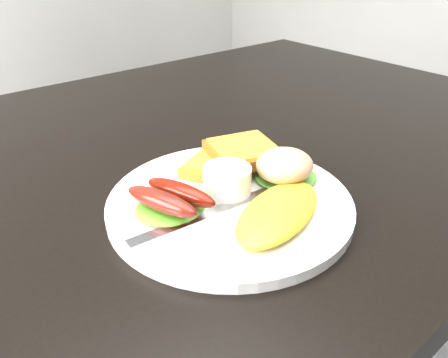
{
  "coord_description": "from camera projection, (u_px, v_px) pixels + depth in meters",
  "views": [
    {
      "loc": [
        -0.35,
        -0.48,
        1.02
      ],
      "look_at": [
        -0.08,
        -0.16,
        0.78
      ],
      "focal_mm": 35.0,
      "sensor_mm": 36.0,
      "label": 1
    }
  ],
  "objects": [
    {
      "name": "dining_table",
      "position": [
        200.0,
        152.0,
        0.65
      ],
      "size": [
        1.2,
        0.8,
        0.04
      ],
      "primitive_type": "cube",
      "color": "black",
      "rests_on": "ground"
    },
    {
      "name": "person",
      "position": [
        34.0,
        11.0,
        1.15
      ],
      "size": [
        0.68,
        0.54,
        1.67
      ],
      "primitive_type": "imported",
      "rotation": [
        0.0,
        0.0,
        2.88
      ],
      "color": "#245083",
      "rests_on": "ground"
    },
    {
      "name": "plate",
      "position": [
        230.0,
        203.0,
        0.48
      ],
      "size": [
        0.27,
        0.27,
        0.01
      ],
      "primitive_type": "cylinder",
      "color": "white",
      "rests_on": "dining_table"
    },
    {
      "name": "lettuce_left",
      "position": [
        170.0,
        207.0,
        0.46
      ],
      "size": [
        0.08,
        0.07,
        0.01
      ],
      "primitive_type": "ellipsoid",
      "rotation": [
        0.0,
        0.0,
        -0.02
      ],
      "color": "#3E951C",
      "rests_on": "plate"
    },
    {
      "name": "lettuce_right",
      "position": [
        286.0,
        177.0,
        0.51
      ],
      "size": [
        0.09,
        0.08,
        0.01
      ],
      "primitive_type": "ellipsoid",
      "rotation": [
        0.0,
        0.0,
        -0.26
      ],
      "color": "green",
      "rests_on": "plate"
    },
    {
      "name": "omelette",
      "position": [
        278.0,
        212.0,
        0.44
      ],
      "size": [
        0.15,
        0.1,
        0.02
      ],
      "primitive_type": "ellipsoid",
      "rotation": [
        0.0,
        0.0,
        0.33
      ],
      "color": "gold",
      "rests_on": "plate"
    },
    {
      "name": "sausage_a",
      "position": [
        162.0,
        201.0,
        0.43
      ],
      "size": [
        0.05,
        0.09,
        0.02
      ],
      "primitive_type": "ellipsoid",
      "rotation": [
        0.0,
        0.0,
        0.31
      ],
      "color": "maroon",
      "rests_on": "lettuce_left"
    },
    {
      "name": "sausage_b",
      "position": [
        180.0,
        192.0,
        0.45
      ],
      "size": [
        0.05,
        0.09,
        0.02
      ],
      "primitive_type": "ellipsoid",
      "rotation": [
        0.0,
        0.0,
        0.31
      ],
      "color": "#6D1306",
      "rests_on": "lettuce_left"
    },
    {
      "name": "ramekin",
      "position": [
        227.0,
        181.0,
        0.48
      ],
      "size": [
        0.07,
        0.07,
        0.03
      ],
      "primitive_type": "cylinder",
      "rotation": [
        0.0,
        0.0,
        -0.31
      ],
      "color": "white",
      "rests_on": "plate"
    },
    {
      "name": "toast_a",
      "position": [
        217.0,
        167.0,
        0.53
      ],
      "size": [
        0.09,
        0.09,
        0.01
      ],
      "primitive_type": "cube",
      "rotation": [
        0.0,
        0.0,
        0.43
      ],
      "color": "olive",
      "rests_on": "plate"
    },
    {
      "name": "toast_b",
      "position": [
        244.0,
        152.0,
        0.53
      ],
      "size": [
        0.1,
        0.1,
        0.01
      ],
      "primitive_type": "cube",
      "rotation": [
        0.0,
        0.0,
        -0.29
      ],
      "color": "maroon",
      "rests_on": "toast_a"
    },
    {
      "name": "potato_salad",
      "position": [
        284.0,
        165.0,
        0.5
      ],
      "size": [
        0.07,
        0.07,
        0.04
      ],
      "primitive_type": "ellipsoid",
      "rotation": [
        0.0,
        0.0,
        -0.08
      ],
      "color": "beige",
      "rests_on": "lettuce_right"
    },
    {
      "name": "fork",
      "position": [
        208.0,
        215.0,
        0.45
      ],
      "size": [
        0.18,
        0.03,
        0.0
      ],
      "primitive_type": "cube",
      "rotation": [
        0.0,
        0.0,
        -0.08
      ],
      "color": "#ADAFB7",
      "rests_on": "plate"
    }
  ]
}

